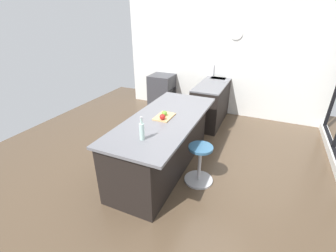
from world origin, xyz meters
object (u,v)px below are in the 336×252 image
object	(u,v)px
apple_red	(162,117)
water_bottle	(142,131)
cutting_board	(164,117)
apple_green	(164,113)
oven_range	(162,92)
stool_by_window	(199,165)
kitchen_island	(163,142)

from	to	relation	value
apple_red	water_bottle	bearing A→B (deg)	0.56
water_bottle	cutting_board	bearing A→B (deg)	-177.24
apple_green	water_bottle	distance (m)	0.75
oven_range	water_bottle	xyz separation A→B (m)	(3.22, 1.25, 0.59)
cutting_board	water_bottle	distance (m)	0.75
stool_by_window	apple_green	xyz separation A→B (m)	(-0.14, -0.64, 0.68)
cutting_board	apple_red	distance (m)	0.14
oven_range	cutting_board	world-z (taller)	cutting_board
oven_range	stool_by_window	world-z (taller)	oven_range
stool_by_window	water_bottle	xyz separation A→B (m)	(0.61, -0.60, 0.75)
cutting_board	apple_red	world-z (taller)	apple_red
apple_red	kitchen_island	bearing A→B (deg)	-153.26
apple_green	water_bottle	bearing A→B (deg)	2.94
stool_by_window	apple_red	size ratio (longest dim) A/B	7.00
stool_by_window	apple_red	xyz separation A→B (m)	(0.00, -0.61, 0.69)
kitchen_island	apple_green	distance (m)	0.51
water_bottle	oven_range	bearing A→B (deg)	-158.72
oven_range	water_bottle	size ratio (longest dim) A/B	2.86
apple_red	water_bottle	size ratio (longest dim) A/B	0.28
oven_range	apple_green	xyz separation A→B (m)	(2.47, 1.22, 0.53)
cutting_board	water_bottle	size ratio (longest dim) A/B	1.15
oven_range	stool_by_window	xyz separation A→B (m)	(2.61, 1.86, -0.16)
apple_red	apple_green	size ratio (longest dim) A/B	1.09
water_bottle	stool_by_window	bearing A→B (deg)	135.59
apple_green	water_bottle	xyz separation A→B (m)	(0.75, 0.04, 0.06)
apple_green	water_bottle	size ratio (longest dim) A/B	0.26
oven_range	kitchen_island	size ratio (longest dim) A/B	0.38
apple_red	stool_by_window	bearing A→B (deg)	90.31
kitchen_island	apple_green	world-z (taller)	apple_green
cutting_board	water_bottle	world-z (taller)	water_bottle
apple_green	water_bottle	world-z (taller)	water_bottle
water_bottle	apple_green	bearing A→B (deg)	-177.06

